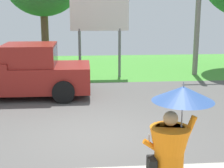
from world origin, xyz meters
TOP-DOWN VIEW (x-y plane):
  - ground_plane at (0.00, 2.95)m, footprint 40.00×22.00m
  - monk_pedestrian at (1.02, -3.36)m, footprint 1.03×0.91m
  - pickup_truck at (-2.63, 4.05)m, footprint 5.20×2.28m
  - roadside_billboard at (0.46, 7.20)m, footprint 2.60×0.12m

SIDE VIEW (x-z plane):
  - ground_plane at x=0.00m, z-range -0.15..0.05m
  - pickup_truck at x=-2.63m, z-range -0.07..1.81m
  - monk_pedestrian at x=1.02m, z-range 0.00..2.13m
  - roadside_billboard at x=0.46m, z-range 0.80..4.30m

